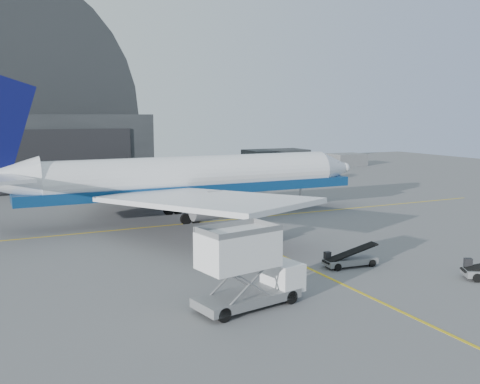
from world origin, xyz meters
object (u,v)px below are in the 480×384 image
belt_loader_a (350,260)px  catering_truck (246,268)px  pushback_tug (259,234)px  airliner (181,179)px

belt_loader_a → catering_truck: bearing=-153.7°
catering_truck → belt_loader_a: catering_truck is taller
catering_truck → pushback_tug: 17.81m
airliner → pushback_tug: 14.64m
catering_truck → belt_loader_a: bearing=11.3°
airliner → pushback_tug: (2.97, -13.76, -4.02)m
catering_truck → airliner: bearing=68.0°
catering_truck → belt_loader_a: size_ratio=1.62×
pushback_tug → belt_loader_a: size_ratio=0.85×
airliner → pushback_tug: size_ratio=11.93×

